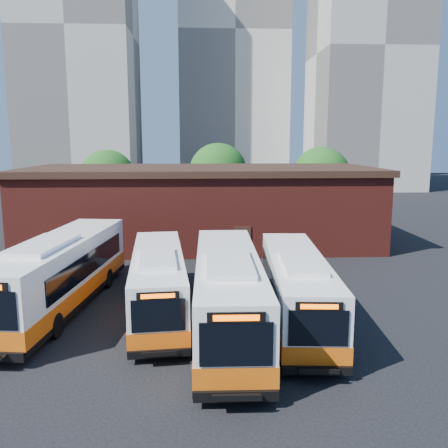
{
  "coord_description": "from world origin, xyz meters",
  "views": [
    {
      "loc": [
        -0.08,
        -19.67,
        8.43
      ],
      "look_at": [
        1.29,
        7.06,
        3.8
      ],
      "focal_mm": 38.0,
      "sensor_mm": 36.0,
      "label": 1
    }
  ],
  "objects_px": {
    "bus_mideast": "(228,295)",
    "transit_worker": "(237,330)",
    "bus_east": "(296,290)",
    "bus_west": "(60,275)",
    "bus_midwest": "(158,284)"
  },
  "relations": [
    {
      "from": "bus_mideast",
      "to": "bus_east",
      "type": "relative_size",
      "value": 1.09
    },
    {
      "from": "bus_midwest",
      "to": "bus_east",
      "type": "bearing_deg",
      "value": -17.78
    },
    {
      "from": "bus_west",
      "to": "bus_midwest",
      "type": "xyz_separation_m",
      "value": [
        5.09,
        -0.9,
        -0.25
      ]
    },
    {
      "from": "transit_worker",
      "to": "bus_east",
      "type": "bearing_deg",
      "value": -47.89
    },
    {
      "from": "bus_west",
      "to": "bus_mideast",
      "type": "distance_m",
      "value": 9.09
    },
    {
      "from": "bus_east",
      "to": "bus_midwest",
      "type": "bearing_deg",
      "value": 171.33
    },
    {
      "from": "transit_worker",
      "to": "bus_midwest",
      "type": "bearing_deg",
      "value": 36.28
    },
    {
      "from": "bus_east",
      "to": "transit_worker",
      "type": "height_order",
      "value": "bus_east"
    },
    {
      "from": "bus_east",
      "to": "transit_worker",
      "type": "relative_size",
      "value": 7.48
    },
    {
      "from": "bus_west",
      "to": "transit_worker",
      "type": "bearing_deg",
      "value": -25.0
    },
    {
      "from": "bus_west",
      "to": "transit_worker",
      "type": "height_order",
      "value": "bus_west"
    },
    {
      "from": "bus_west",
      "to": "bus_mideast",
      "type": "relative_size",
      "value": 1.05
    },
    {
      "from": "bus_west",
      "to": "bus_mideast",
      "type": "height_order",
      "value": "bus_west"
    },
    {
      "from": "bus_mideast",
      "to": "transit_worker",
      "type": "height_order",
      "value": "bus_mideast"
    },
    {
      "from": "bus_mideast",
      "to": "transit_worker",
      "type": "relative_size",
      "value": 8.18
    }
  ]
}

